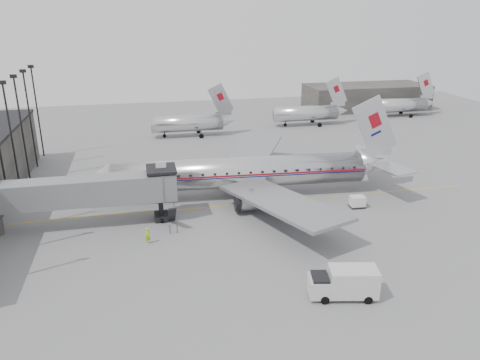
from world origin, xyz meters
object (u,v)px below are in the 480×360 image
object	(u,v)px
airliner	(246,172)
baggage_cart_navy	(288,207)
service_van	(344,282)
ramp_worker	(148,236)
baggage_cart_white	(357,201)

from	to	relation	value
airliner	baggage_cart_navy	bearing A→B (deg)	-58.21
service_van	ramp_worker	bearing A→B (deg)	151.77
airliner	baggage_cart_navy	distance (m)	8.26
baggage_cart_navy	baggage_cart_white	xyz separation A→B (m)	(9.12, 0.00, -0.02)
airliner	service_van	distance (m)	25.17
airliner	baggage_cart_white	xyz separation A→B (m)	(12.83, -6.95, -2.52)
baggage_cart_white	ramp_worker	xyz separation A→B (m)	(-26.17, -4.29, 0.11)
service_van	ramp_worker	size ratio (longest dim) A/B	3.44
ramp_worker	service_van	bearing A→B (deg)	-66.59
baggage_cart_navy	ramp_worker	world-z (taller)	ramp_worker
airliner	baggage_cart_navy	world-z (taller)	airliner
airliner	baggage_cart_navy	xyz separation A→B (m)	(3.71, -6.95, -2.50)
baggage_cart_white	ramp_worker	world-z (taller)	ramp_worker
airliner	ramp_worker	bearing A→B (deg)	-136.20
service_van	baggage_cart_navy	bearing A→B (deg)	99.34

